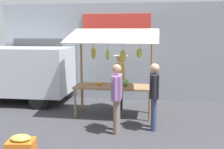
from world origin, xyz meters
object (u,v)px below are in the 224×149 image
market_stall (114,63)px  shopper_with_shopping_bag (117,93)px  shopper_with_ponytail (154,92)px  parked_van (2,69)px  produce_crate_near (21,146)px  vendor_with_sunhat (120,77)px

market_stall → shopper_with_shopping_bag: bearing=101.3°
market_stall → shopper_with_ponytail: 1.64m
market_stall → parked_van: market_stall is taller
market_stall → shopper_with_shopping_bag: (-0.28, 1.38, -0.58)m
shopper_with_ponytail → parked_van: size_ratio=0.37×
shopper_with_shopping_bag → parked_van: (4.36, -2.41, 0.16)m
shopper_with_shopping_bag → parked_van: size_ratio=0.37×
shopper_with_ponytail → shopper_with_shopping_bag: bearing=112.6°
produce_crate_near → shopper_with_shopping_bag: bearing=-136.4°
market_stall → produce_crate_near: (1.39, 2.97, -1.35)m
vendor_with_sunhat → shopper_with_ponytail: size_ratio=1.04×
vendor_with_sunhat → shopper_with_shopping_bag: size_ratio=1.04×
shopper_with_ponytail → produce_crate_near: bearing=127.0°
market_stall → produce_crate_near: bearing=64.9°
vendor_with_sunhat → produce_crate_near: (1.47, 3.69, -0.84)m
shopper_with_shopping_bag → shopper_with_ponytail: shopper_with_shopping_bag is taller
market_stall → shopper_with_shopping_bag: 1.52m
vendor_with_sunhat → shopper_with_shopping_bag: vendor_with_sunhat is taller
shopper_with_shopping_bag → shopper_with_ponytail: bearing=-69.2°
parked_van → produce_crate_near: 4.90m
shopper_with_ponytail → parked_van: 5.61m
shopper_with_ponytail → vendor_with_sunhat: bearing=31.3°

